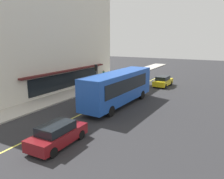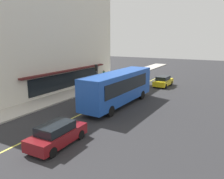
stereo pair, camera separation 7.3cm
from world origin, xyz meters
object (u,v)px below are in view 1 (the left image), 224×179
bus (119,87)px  traffic_light (96,70)px  car_white (114,82)px  car_yellow (163,81)px  car_maroon (57,134)px  pedestrian_at_corner (104,74)px

bus → traffic_light: (6.23, 6.77, 0.55)m
bus → car_white: size_ratio=2.57×
bus → car_yellow: 11.95m
traffic_light → car_maroon: bearing=-155.7°
bus → pedestrian_at_corner: bus is taller
car_maroon → car_yellow: (21.99, -0.73, 0.00)m
pedestrian_at_corner → car_white: bearing=-134.5°
pedestrian_at_corner → bus: bearing=-142.9°
pedestrian_at_corner → car_yellow: bearing=-87.6°
traffic_light → car_yellow: size_ratio=0.73×
bus → traffic_light: bus is taller
car_maroon → car_white: same height
traffic_light → car_maroon: traffic_light is taller
bus → car_maroon: bearing=-176.5°
traffic_light → pedestrian_at_corner: size_ratio=1.91×
car_white → car_yellow: bearing=-54.1°
car_yellow → car_white: 7.40m
car_maroon → car_yellow: 22.00m
car_maroon → pedestrian_at_corner: bearing=23.2°
bus → car_yellow: (11.81, -1.36, -1.24)m
bus → pedestrian_at_corner: 14.30m
traffic_light → car_white: bearing=-60.0°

